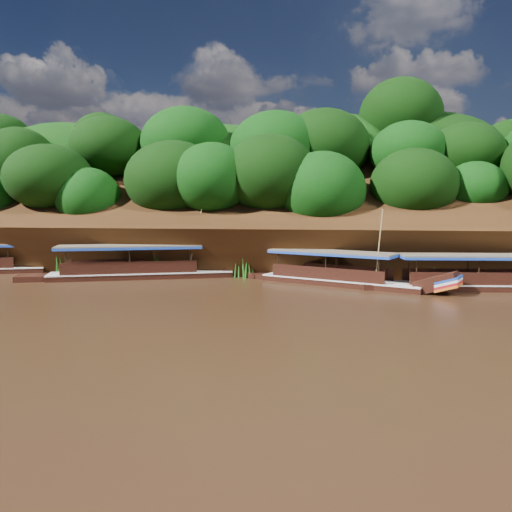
% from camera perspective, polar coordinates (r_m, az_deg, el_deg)
% --- Properties ---
extents(ground, '(160.00, 160.00, 0.00)m').
position_cam_1_polar(ground, '(27.65, 7.86, -5.60)').
color(ground, black).
rests_on(ground, ground).
extents(riverbank, '(120.00, 30.06, 19.40)m').
position_cam_1_polar(riverbank, '(49.96, 8.30, 1.68)').
color(riverbank, black).
rests_on(riverbank, ground).
extents(boat_0, '(14.17, 3.43, 5.39)m').
position_cam_1_polar(boat_0, '(35.73, 25.71, -2.69)').
color(boat_0, black).
rests_on(boat_0, ground).
extents(boat_1, '(12.98, 7.02, 5.61)m').
position_cam_1_polar(boat_1, '(34.36, 10.69, -2.52)').
color(boat_1, black).
rests_on(boat_1, ground).
extents(boat_2, '(15.62, 7.26, 6.19)m').
position_cam_1_polar(boat_2, '(38.37, -11.68, -1.61)').
color(boat_2, black).
rests_on(boat_2, ground).
extents(reeds, '(50.24, 2.39, 2.02)m').
position_cam_1_polar(reeds, '(37.18, 2.37, -1.20)').
color(reeds, '#1F6B1A').
rests_on(reeds, ground).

